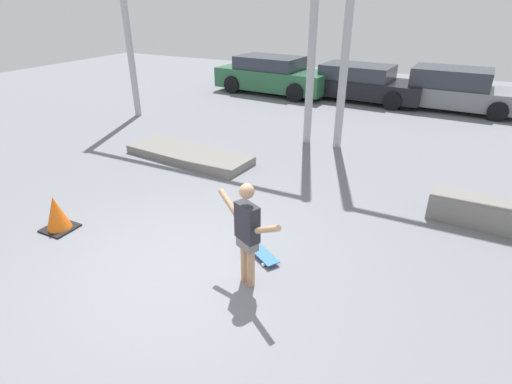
{
  "coord_description": "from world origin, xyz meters",
  "views": [
    {
      "loc": [
        2.98,
        -3.63,
        3.52
      ],
      "look_at": [
        0.37,
        1.52,
        0.67
      ],
      "focal_mm": 28.0,
      "sensor_mm": 36.0,
      "label": 1
    }
  ],
  "objects_px": {
    "skateboarder": "(247,230)",
    "parked_car_black": "(360,83)",
    "skateboard": "(260,251)",
    "traffic_cone": "(56,214)",
    "parked_car_green": "(273,75)",
    "parked_car_grey": "(453,90)",
    "manual_pad": "(189,155)"
  },
  "relations": [
    {
      "from": "skateboarder",
      "to": "parked_car_black",
      "type": "xyz_separation_m",
      "value": [
        -1.28,
        11.27,
        -0.21
      ]
    },
    {
      "from": "skateboarder",
      "to": "skateboard",
      "type": "bearing_deg",
      "value": 127.93
    },
    {
      "from": "skateboarder",
      "to": "traffic_cone",
      "type": "relative_size",
      "value": 2.47
    },
    {
      "from": "parked_car_green",
      "to": "parked_car_grey",
      "type": "height_order",
      "value": "parked_car_green"
    },
    {
      "from": "skateboarder",
      "to": "parked_car_black",
      "type": "relative_size",
      "value": 0.32
    },
    {
      "from": "parked_car_grey",
      "to": "manual_pad",
      "type": "bearing_deg",
      "value": -121.56
    },
    {
      "from": "skateboarder",
      "to": "manual_pad",
      "type": "bearing_deg",
      "value": 161.17
    },
    {
      "from": "manual_pad",
      "to": "traffic_cone",
      "type": "relative_size",
      "value": 5.19
    },
    {
      "from": "skateboarder",
      "to": "traffic_cone",
      "type": "height_order",
      "value": "skateboarder"
    },
    {
      "from": "skateboarder",
      "to": "parked_car_grey",
      "type": "xyz_separation_m",
      "value": [
        1.85,
        11.32,
        -0.18
      ]
    },
    {
      "from": "manual_pad",
      "to": "parked_car_grey",
      "type": "bearing_deg",
      "value": 56.2
    },
    {
      "from": "manual_pad",
      "to": "parked_car_grey",
      "type": "distance_m",
      "value": 9.49
    },
    {
      "from": "skateboarder",
      "to": "parked_car_black",
      "type": "height_order",
      "value": "skateboarder"
    },
    {
      "from": "skateboard",
      "to": "traffic_cone",
      "type": "relative_size",
      "value": 1.27
    },
    {
      "from": "parked_car_grey",
      "to": "skateboarder",
      "type": "bearing_deg",
      "value": -97.04
    },
    {
      "from": "parked_car_grey",
      "to": "traffic_cone",
      "type": "height_order",
      "value": "parked_car_grey"
    },
    {
      "from": "skateboard",
      "to": "manual_pad",
      "type": "xyz_separation_m",
      "value": [
        -3.29,
        2.8,
        0.03
      ]
    },
    {
      "from": "manual_pad",
      "to": "parked_car_black",
      "type": "xyz_separation_m",
      "value": [
        2.14,
        7.82,
        0.52
      ]
    },
    {
      "from": "skateboard",
      "to": "parked_car_green",
      "type": "height_order",
      "value": "parked_car_green"
    },
    {
      "from": "skateboard",
      "to": "parked_car_green",
      "type": "bearing_deg",
      "value": 145.92
    },
    {
      "from": "manual_pad",
      "to": "traffic_cone",
      "type": "height_order",
      "value": "traffic_cone"
    },
    {
      "from": "skateboarder",
      "to": "parked_car_grey",
      "type": "distance_m",
      "value": 11.48
    },
    {
      "from": "manual_pad",
      "to": "parked_car_grey",
      "type": "relative_size",
      "value": 0.69
    },
    {
      "from": "manual_pad",
      "to": "parked_car_grey",
      "type": "height_order",
      "value": "parked_car_grey"
    },
    {
      "from": "parked_car_green",
      "to": "parked_car_grey",
      "type": "bearing_deg",
      "value": 8.56
    },
    {
      "from": "traffic_cone",
      "to": "parked_car_green",
      "type": "bearing_deg",
      "value": 96.14
    },
    {
      "from": "manual_pad",
      "to": "traffic_cone",
      "type": "bearing_deg",
      "value": -90.57
    },
    {
      "from": "manual_pad",
      "to": "traffic_cone",
      "type": "distance_m",
      "value": 3.65
    },
    {
      "from": "skateboarder",
      "to": "parked_car_black",
      "type": "distance_m",
      "value": 11.35
    },
    {
      "from": "parked_car_black",
      "to": "skateboarder",
      "type": "bearing_deg",
      "value": -79.13
    },
    {
      "from": "parked_car_grey",
      "to": "skateboard",
      "type": "bearing_deg",
      "value": -98.27
    },
    {
      "from": "parked_car_green",
      "to": "traffic_cone",
      "type": "height_order",
      "value": "parked_car_green"
    }
  ]
}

